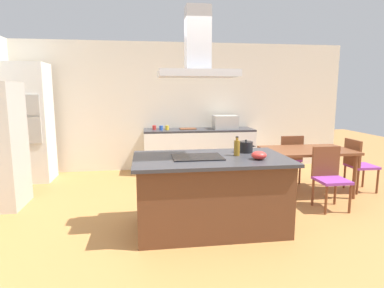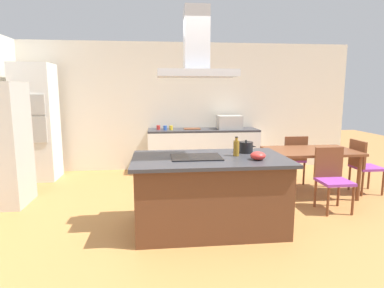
{
  "view_description": "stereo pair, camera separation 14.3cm",
  "coord_description": "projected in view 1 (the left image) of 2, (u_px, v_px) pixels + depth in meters",
  "views": [
    {
      "loc": [
        -0.78,
        -3.78,
        1.69
      ],
      "look_at": [
        -0.17,
        0.4,
        1.0
      ],
      "focal_mm": 30.41,
      "sensor_mm": 36.0,
      "label": 1
    },
    {
      "loc": [
        -0.64,
        -3.8,
        1.69
      ],
      "look_at": [
        -0.17,
        0.4,
        1.0
      ],
      "focal_mm": 30.41,
      "sensor_mm": 36.0,
      "label": 2
    }
  ],
  "objects": [
    {
      "name": "coffee_mug_yellow",
      "position": [
        167.0,
        128.0,
        6.65
      ],
      "size": [
        0.08,
        0.08,
        0.09
      ],
      "primitive_type": "cylinder",
      "color": "gold",
      "rests_on": "back_counter"
    },
    {
      "name": "wall_back",
      "position": [
        181.0,
        107.0,
        7.04
      ],
      "size": [
        7.2,
        0.1,
        2.7
      ],
      "primitive_type": "cube",
      "color": "beige",
      "rests_on": "ground"
    },
    {
      "name": "coffee_mug_red",
      "position": [
        154.0,
        128.0,
        6.69
      ],
      "size": [
        0.08,
        0.08,
        0.09
      ],
      "primitive_type": "cylinder",
      "color": "red",
      "rests_on": "back_counter"
    },
    {
      "name": "wall_oven_stack",
      "position": [
        31.0,
        123.0,
        6.08
      ],
      "size": [
        0.7,
        0.66,
        2.2
      ],
      "color": "silver",
      "rests_on": "ground"
    },
    {
      "name": "cooktop",
      "position": [
        197.0,
        157.0,
        3.91
      ],
      "size": [
        0.6,
        0.44,
        0.01
      ],
      "primitive_type": "cube",
      "color": "black",
      "rests_on": "kitchen_island"
    },
    {
      "name": "ground",
      "position": [
        193.0,
        191.0,
        5.55
      ],
      "size": [
        16.0,
        16.0,
        0.0
      ],
      "primitive_type": "plane",
      "color": "#AD753D"
    },
    {
      "name": "back_counter",
      "position": [
        199.0,
        150.0,
        6.87
      ],
      "size": [
        2.3,
        0.62,
        0.9
      ],
      "color": "silver",
      "rests_on": "ground"
    },
    {
      "name": "kitchen_island",
      "position": [
        210.0,
        193.0,
        4.01
      ],
      "size": [
        1.87,
        1.09,
        0.9
      ],
      "color": "#59331E",
      "rests_on": "ground"
    },
    {
      "name": "tea_kettle",
      "position": [
        246.0,
        147.0,
        4.23
      ],
      "size": [
        0.23,
        0.18,
        0.17
      ],
      "color": "black",
      "rests_on": "kitchen_island"
    },
    {
      "name": "range_hood",
      "position": [
        198.0,
        55.0,
        3.72
      ],
      "size": [
        0.9,
        0.55,
        0.78
      ],
      "color": "#ADADB2"
    },
    {
      "name": "countertop_microwave",
      "position": [
        225.0,
        122.0,
        6.85
      ],
      "size": [
        0.5,
        0.38,
        0.28
      ],
      "primitive_type": "cube",
      "color": "#B2AFAA",
      "rests_on": "back_counter"
    },
    {
      "name": "coffee_mug_blue",
      "position": [
        161.0,
        128.0,
        6.63
      ],
      "size": [
        0.08,
        0.08,
        0.09
      ],
      "primitive_type": "cylinder",
      "color": "#2D56B2",
      "rests_on": "back_counter"
    },
    {
      "name": "chair_facing_island",
      "position": [
        329.0,
        174.0,
        4.71
      ],
      "size": [
        0.42,
        0.42,
        0.89
      ],
      "color": "purple",
      "rests_on": "ground"
    },
    {
      "name": "chair_at_right_end",
      "position": [
        357.0,
        162.0,
        5.49
      ],
      "size": [
        0.42,
        0.42,
        0.89
      ],
      "color": "purple",
      "rests_on": "ground"
    },
    {
      "name": "chair_facing_back_wall",
      "position": [
        289.0,
        156.0,
        6.01
      ],
      "size": [
        0.42,
        0.42,
        0.89
      ],
      "color": "purple",
      "rests_on": "ground"
    },
    {
      "name": "dining_table",
      "position": [
        307.0,
        154.0,
        5.33
      ],
      "size": [
        1.4,
        0.9,
        0.75
      ],
      "color": "brown",
      "rests_on": "ground"
    },
    {
      "name": "cutting_board",
      "position": [
        188.0,
        129.0,
        6.81
      ],
      "size": [
        0.34,
        0.24,
        0.02
      ],
      "primitive_type": "cube",
      "color": "brown",
      "rests_on": "back_counter"
    },
    {
      "name": "mixing_bowl",
      "position": [
        259.0,
        155.0,
        3.8
      ],
      "size": [
        0.18,
        0.18,
        0.1
      ],
      "primitive_type": "ellipsoid",
      "color": "red",
      "rests_on": "kitchen_island"
    },
    {
      "name": "olive_oil_bottle",
      "position": [
        237.0,
        148.0,
        4.01
      ],
      "size": [
        0.07,
        0.07,
        0.24
      ],
      "color": "olive",
      "rests_on": "kitchen_island"
    }
  ]
}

